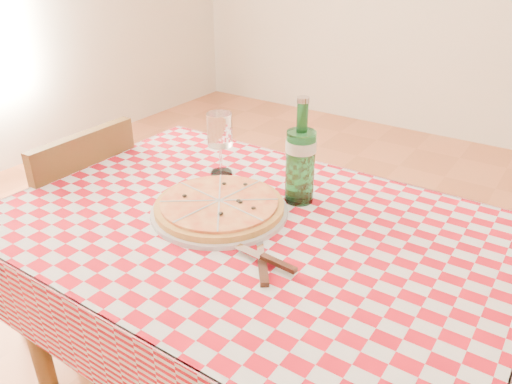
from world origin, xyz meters
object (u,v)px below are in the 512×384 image
dining_table (250,255)px  pizza_plate (219,205)px  water_bottle (301,151)px  wine_glass (220,144)px  chair_far (80,226)px

dining_table → pizza_plate: pizza_plate is taller
water_bottle → wine_glass: size_ratio=1.52×
dining_table → chair_far: size_ratio=1.39×
dining_table → chair_far: (-0.74, 0.00, -0.16)m
dining_table → wine_glass: bearing=140.8°
wine_glass → chair_far: bearing=-158.3°
dining_table → pizza_plate: 0.16m
pizza_plate → dining_table: bearing=-0.7°
pizza_plate → water_bottle: bearing=52.7°
chair_far → water_bottle: 0.90m
chair_far → pizza_plate: bearing=179.3°
water_bottle → pizza_plate: bearing=-127.3°
water_bottle → chair_far: bearing=-167.2°
chair_far → wine_glass: (0.50, 0.20, 0.36)m
pizza_plate → wine_glass: size_ratio=1.88×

